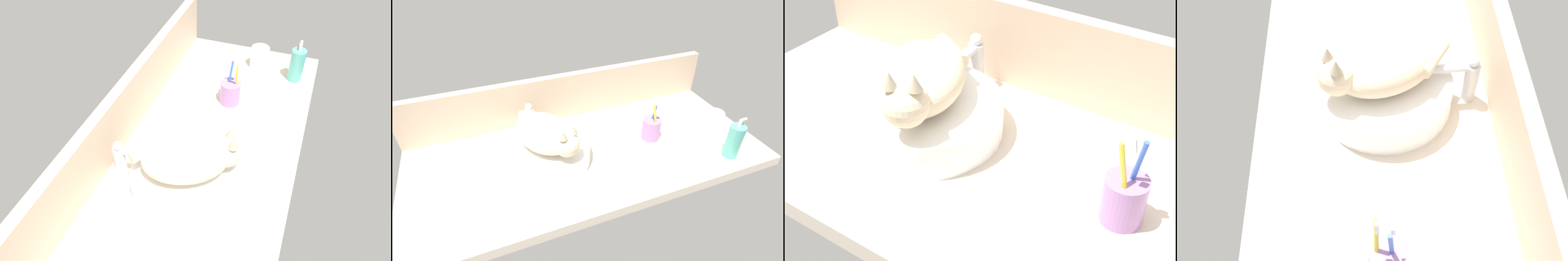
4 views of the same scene
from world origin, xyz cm
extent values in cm
cube|color=beige|center=(0.00, 0.00, -2.00)|extent=(136.47, 60.09, 4.00)
cube|color=tan|center=(0.00, 28.25, 10.13)|extent=(136.47, 3.60, 20.27)
cylinder|color=white|center=(-16.46, 0.81, 3.79)|extent=(32.67, 32.67, 7.59)
ellipsoid|color=beige|center=(-16.46, 0.81, 13.09)|extent=(25.92, 29.82, 11.00)
sphere|color=beige|center=(-11.48, -9.97, 14.59)|extent=(8.80, 8.80, 8.80)
cone|color=tan|center=(-9.07, -9.96, 19.99)|extent=(2.80, 2.80, 3.20)
cone|color=tan|center=(-13.06, -11.80, 19.99)|extent=(2.80, 2.80, 3.20)
cylinder|color=beige|center=(-17.45, 12.06, 13.59)|extent=(11.09, 8.39, 3.20)
cylinder|color=silver|center=(-17.58, 21.64, 5.50)|extent=(3.60, 3.60, 11.00)
cylinder|color=silver|center=(-17.31, 16.65, 10.40)|extent=(2.73, 10.10, 2.20)
sphere|color=silver|center=(-17.58, 21.64, 12.20)|extent=(2.80, 2.80, 2.80)
cylinder|color=#996BA8|center=(27.43, -0.78, 4.46)|extent=(7.62, 7.62, 8.91)
cylinder|color=yellow|center=(27.59, -2.81, 8.90)|extent=(4.34, 1.17, 16.84)
cube|color=white|center=(27.59, -2.81, 17.40)|extent=(1.67, 0.84, 2.61)
cylinder|color=blue|center=(27.92, 0.14, 8.90)|extent=(3.24, 2.15, 16.98)
cube|color=white|center=(27.92, 0.14, 17.40)|extent=(1.53, 0.98, 2.59)
camera|label=1|loc=(-83.52, -25.52, 92.81)|focal=35.00mm
camera|label=2|loc=(-33.59, -85.41, 77.46)|focal=28.00mm
camera|label=3|loc=(44.09, -69.87, 68.48)|focal=50.00mm
camera|label=4|loc=(72.53, -5.12, 100.56)|focal=50.00mm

